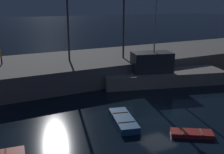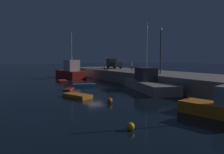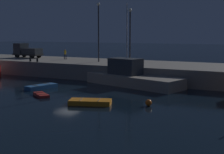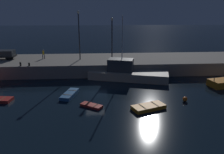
% 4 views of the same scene
% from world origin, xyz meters
% --- Properties ---
extents(ground_plane, '(320.00, 320.00, 0.00)m').
position_xyz_m(ground_plane, '(0.00, 0.00, 0.00)').
color(ground_plane, black).
extents(pier_quay, '(59.60, 10.76, 2.17)m').
position_xyz_m(pier_quay, '(0.00, 12.60, 1.09)').
color(pier_quay, gray).
rests_on(pier_quay, ground).
extents(fishing_trawler_red, '(13.22, 7.19, 10.06)m').
position_xyz_m(fishing_trawler_red, '(5.10, 6.43, 1.04)').
color(fishing_trawler_red, gray).
rests_on(fishing_trawler_red, ground).
extents(rowboat_white_mid, '(2.22, 3.98, 0.49)m').
position_xyz_m(rowboat_white_mid, '(-3.31, -0.45, 0.23)').
color(rowboat_white_mid, '#2D6099').
rests_on(rowboat_white_mid, ground).
extents(dinghy_red_small, '(4.10, 2.85, 0.48)m').
position_xyz_m(dinghy_red_small, '(6.07, -5.08, 0.22)').
color(dinghy_red_small, orange).
rests_on(dinghy_red_small, ground).
extents(rowboat_blue_far, '(2.71, 2.28, 0.32)m').
position_xyz_m(rowboat_blue_far, '(-0.39, -4.06, 0.14)').
color(rowboat_blue_far, '#B22823').
rests_on(rowboat_blue_far, ground).
extents(mooring_buoy_mid, '(0.59, 0.59, 0.59)m').
position_xyz_m(mooring_buoy_mid, '(11.01, -3.29, 0.30)').
color(mooring_buoy_mid, orange).
rests_on(mooring_buoy_mid, ground).
extents(lamp_post_west, '(0.44, 0.44, 8.62)m').
position_xyz_m(lamp_post_west, '(-2.77, 12.17, 7.16)').
color(lamp_post_west, '#38383D').
rests_on(lamp_post_west, pier_quay).
extents(lamp_post_east, '(0.44, 0.44, 7.49)m').
position_xyz_m(lamp_post_east, '(3.01, 10.58, 6.58)').
color(lamp_post_east, '#38383D').
rests_on(lamp_post_east, pier_quay).
extents(utility_truck, '(5.20, 2.14, 2.47)m').
position_xyz_m(utility_truck, '(-17.60, 13.26, 3.36)').
color(utility_truck, black).
rests_on(utility_truck, pier_quay).
extents(dockworker, '(0.44, 0.33, 1.66)m').
position_xyz_m(dockworker, '(-9.63, 13.34, 3.12)').
color(dockworker, black).
rests_on(dockworker, pier_quay).
extents(bollard_west, '(0.28, 0.28, 0.50)m').
position_xyz_m(bollard_west, '(-10.65, 7.69, 2.42)').
color(bollard_west, black).
rests_on(bollard_west, pier_quay).
extents(bollard_central, '(0.28, 0.28, 0.60)m').
position_xyz_m(bollard_central, '(-12.04, 7.77, 2.47)').
color(bollard_central, black).
rests_on(bollard_central, pier_quay).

